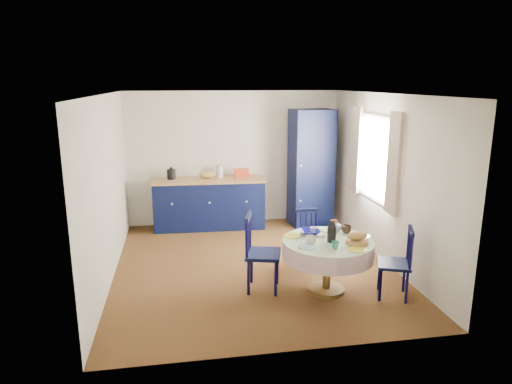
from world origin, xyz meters
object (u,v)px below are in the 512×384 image
(pantry_cabinet, at_px, (311,168))
(mug_c, at_px, (346,229))
(mug_b, at_px, (335,245))
(cobalt_bowl, at_px, (310,232))
(chair_left, at_px, (260,252))
(mug_a, at_px, (311,240))
(dining_table, at_px, (329,249))
(chair_right, at_px, (397,262))
(chair_far, at_px, (308,238))
(kitchen_counter, at_px, (209,202))
(mug_d, at_px, (313,230))

(pantry_cabinet, height_order, mug_c, pantry_cabinet)
(mug_b, relative_size, cobalt_bowl, 0.36)
(mug_c, bearing_deg, chair_left, -179.10)
(mug_c, distance_m, cobalt_bowl, 0.49)
(mug_a, relative_size, mug_c, 0.97)
(dining_table, distance_m, chair_right, 0.86)
(chair_far, xyz_separation_m, mug_c, (0.33, -0.63, 0.32))
(kitchen_counter, height_order, cobalt_bowl, kitchen_counter)
(kitchen_counter, bearing_deg, mug_a, -68.28)
(pantry_cabinet, distance_m, cobalt_bowl, 2.72)
(kitchen_counter, relative_size, chair_far, 2.48)
(kitchen_counter, distance_m, mug_d, 2.93)
(chair_far, relative_size, cobalt_bowl, 3.12)
(chair_right, bearing_deg, chair_left, -84.95)
(kitchen_counter, bearing_deg, chair_left, -77.78)
(mug_c, height_order, mug_d, mug_c)
(mug_b, height_order, mug_c, mug_c)
(pantry_cabinet, xyz_separation_m, cobalt_bowl, (-0.76, -2.58, -0.35))
(kitchen_counter, height_order, chair_left, kitchen_counter)
(dining_table, height_order, mug_c, dining_table)
(chair_far, bearing_deg, mug_c, -62.46)
(mug_b, bearing_deg, mug_a, 140.37)
(pantry_cabinet, height_order, mug_b, pantry_cabinet)
(mug_a, height_order, mug_c, mug_c)
(pantry_cabinet, height_order, chair_left, pantry_cabinet)
(chair_far, relative_size, mug_d, 9.21)
(chair_right, relative_size, cobalt_bowl, 3.37)
(cobalt_bowl, bearing_deg, chair_right, -29.53)
(mug_a, relative_size, mug_d, 1.42)
(chair_left, height_order, mug_d, chair_left)
(kitchen_counter, relative_size, cobalt_bowl, 7.73)
(pantry_cabinet, distance_m, mug_b, 3.21)
(kitchen_counter, height_order, mug_a, kitchen_counter)
(mug_b, bearing_deg, cobalt_bowl, 106.03)
(mug_a, distance_m, mug_c, 0.66)
(chair_far, relative_size, mug_c, 6.29)
(dining_table, bearing_deg, kitchen_counter, 114.01)
(mug_c, relative_size, cobalt_bowl, 0.50)
(mug_a, height_order, cobalt_bowl, mug_a)
(cobalt_bowl, bearing_deg, pantry_cabinet, 73.50)
(kitchen_counter, relative_size, chair_left, 2.06)
(pantry_cabinet, bearing_deg, dining_table, -106.79)
(pantry_cabinet, height_order, chair_right, pantry_cabinet)
(mug_a, distance_m, mug_d, 0.41)
(chair_right, distance_m, mug_d, 1.13)
(dining_table, relative_size, mug_b, 12.05)
(pantry_cabinet, relative_size, cobalt_bowl, 7.99)
(pantry_cabinet, distance_m, mug_d, 2.66)
(dining_table, bearing_deg, mug_b, -93.43)
(dining_table, height_order, chair_far, dining_table)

